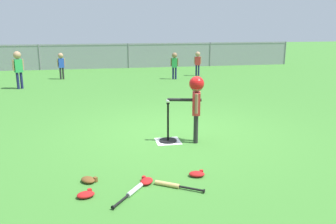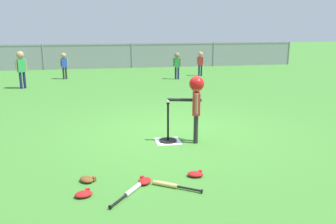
# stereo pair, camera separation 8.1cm
# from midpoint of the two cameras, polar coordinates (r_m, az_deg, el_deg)

# --- Properties ---
(ground_plane) EXTENTS (60.00, 60.00, 0.00)m
(ground_plane) POSITION_cam_midpoint_polar(r_m,az_deg,el_deg) (7.02, 0.69, -3.27)
(ground_plane) COLOR #3D7A2D
(home_plate) EXTENTS (0.44, 0.44, 0.01)m
(home_plate) POSITION_cam_midpoint_polar(r_m,az_deg,el_deg) (6.50, -0.36, -4.67)
(home_plate) COLOR white
(home_plate) RESTS_ON ground_plane
(batting_tee) EXTENTS (0.32, 0.32, 0.72)m
(batting_tee) POSITION_cam_midpoint_polar(r_m,az_deg,el_deg) (6.47, -0.36, -3.73)
(batting_tee) COLOR black
(batting_tee) RESTS_ON ground_plane
(baseball_on_tee) EXTENTS (0.07, 0.07, 0.07)m
(baseball_on_tee) POSITION_cam_midpoint_polar(r_m,az_deg,el_deg) (6.30, -0.37, 1.79)
(baseball_on_tee) COLOR white
(baseball_on_tee) RESTS_ON batting_tee
(batter_child) EXTENTS (0.63, 0.33, 1.20)m
(batter_child) POSITION_cam_midpoint_polar(r_m,az_deg,el_deg) (6.27, 4.13, 2.62)
(batter_child) COLOR #262626
(batter_child) RESTS_ON ground_plane
(fielder_near_right) EXTENTS (0.32, 0.25, 1.21)m
(fielder_near_right) POSITION_cam_midpoint_polar(r_m,az_deg,el_deg) (12.49, -23.04, 6.96)
(fielder_near_right) COLOR #191E4C
(fielder_near_right) RESTS_ON ground_plane
(fielder_deep_center) EXTENTS (0.29, 0.20, 1.00)m
(fielder_deep_center) POSITION_cam_midpoint_polar(r_m,az_deg,el_deg) (13.53, 0.87, 7.98)
(fielder_deep_center) COLOR #191E4C
(fielder_deep_center) RESTS_ON ground_plane
(fielder_near_left) EXTENTS (0.27, 0.19, 0.97)m
(fielder_near_left) POSITION_cam_midpoint_polar(r_m,az_deg,el_deg) (14.44, 4.60, 8.24)
(fielder_near_left) COLOR #191E4C
(fielder_near_left) RESTS_ON ground_plane
(fielder_deep_right) EXTENTS (0.28, 0.20, 0.99)m
(fielder_deep_right) POSITION_cam_midpoint_polar(r_m,az_deg,el_deg) (14.11, -16.90, 7.60)
(fielder_deep_right) COLOR #262626
(fielder_deep_right) RESTS_ON ground_plane
(spare_bat_silver) EXTENTS (0.44, 0.57, 0.06)m
(spare_bat_silver) POSITION_cam_midpoint_polar(r_m,az_deg,el_deg) (4.62, -6.31, -12.63)
(spare_bat_silver) COLOR silver
(spare_bat_silver) RESTS_ON ground_plane
(spare_bat_wood) EXTENTS (0.60, 0.42, 0.06)m
(spare_bat_wood) POSITION_cam_midpoint_polar(r_m,az_deg,el_deg) (4.77, 0.19, -11.62)
(spare_bat_wood) COLOR #DBB266
(spare_bat_wood) RESTS_ON ground_plane
(glove_by_plate) EXTENTS (0.26, 0.27, 0.07)m
(glove_by_plate) POSITION_cam_midpoint_polar(r_m,az_deg,el_deg) (5.03, -13.06, -10.51)
(glove_by_plate) COLOR brown
(glove_by_plate) RESTS_ON ground_plane
(glove_near_bats) EXTENTS (0.25, 0.21, 0.07)m
(glove_near_bats) POSITION_cam_midpoint_polar(r_m,az_deg,el_deg) (5.09, 4.19, -9.85)
(glove_near_bats) COLOR #B21919
(glove_near_bats) RESTS_ON ground_plane
(glove_tossed_aside) EXTENTS (0.25, 0.27, 0.07)m
(glove_tossed_aside) POSITION_cam_midpoint_polar(r_m,az_deg,el_deg) (4.88, -3.96, -10.95)
(glove_tossed_aside) COLOR #B21919
(glove_tossed_aside) RESTS_ON ground_plane
(glove_outfield_drop) EXTENTS (0.25, 0.22, 0.07)m
(glove_outfield_drop) POSITION_cam_midpoint_polar(r_m,az_deg,el_deg) (4.64, -13.50, -12.71)
(glove_outfield_drop) COLOR #B21919
(glove_outfield_drop) RESTS_ON ground_plane
(outfield_fence) EXTENTS (16.06, 0.06, 1.15)m
(outfield_fence) POSITION_cam_midpoint_polar(r_m,az_deg,el_deg) (17.05, -6.47, 9.07)
(outfield_fence) COLOR slate
(outfield_fence) RESTS_ON ground_plane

